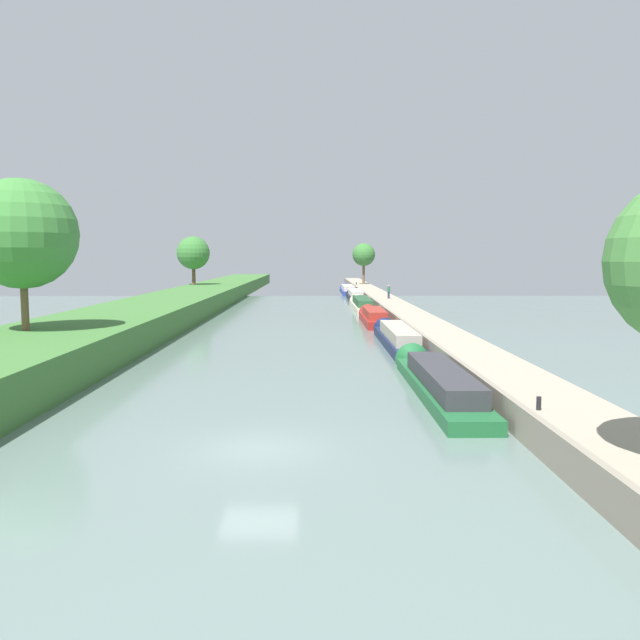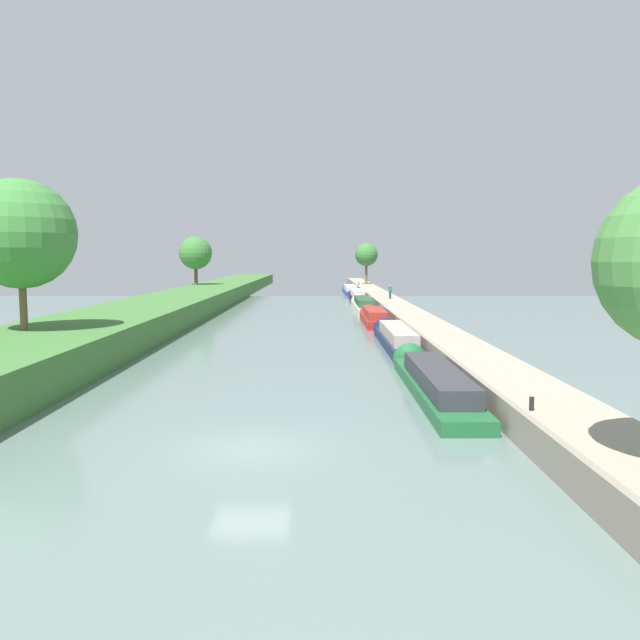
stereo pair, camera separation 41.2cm
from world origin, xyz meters
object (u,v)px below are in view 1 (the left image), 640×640
object	(u,v)px
narrowboat_navy	(396,337)
person_walking	(389,291)
mooring_bollard_near	(539,403)
narrowboat_black	(355,296)
mooring_bollard_far	(356,284)
narrowboat_blue	(347,290)
narrowboat_green	(436,380)
narrowboat_red	(373,317)
narrowboat_cream	(361,304)

from	to	relation	value
narrowboat_navy	person_walking	world-z (taller)	person_walking
narrowboat_navy	mooring_bollard_near	xyz separation A→B (m)	(1.73, -23.45, 0.77)
narrowboat_black	mooring_bollard_far	distance (m)	23.83
narrowboat_blue	narrowboat_green	bearing A→B (deg)	-89.94
mooring_bollard_near	mooring_bollard_far	xyz separation A→B (m)	(0.00, 93.75, 0.00)
mooring_bollard_far	narrowboat_blue	bearing A→B (deg)	-105.63
narrowboat_green	narrowboat_blue	xyz separation A→B (m)	(-0.09, 78.63, 0.03)
narrowboat_black	mooring_bollard_far	size ratio (longest dim) A/B	31.45
person_walking	narrowboat_green	bearing A→B (deg)	-93.99
mooring_bollard_far	narrowboat_black	bearing A→B (deg)	-94.15
narrowboat_red	mooring_bollard_far	xyz separation A→B (m)	(2.00, 55.38, 0.77)
narrowboat_green	narrowboat_navy	distance (m)	15.25
narrowboat_green	mooring_bollard_far	bearing A→B (deg)	88.76
narrowboat_red	person_walking	world-z (taller)	person_walking
narrowboat_green	narrowboat_cream	distance (m)	45.82
narrowboat_green	narrowboat_black	size ratio (longest dim) A/B	1.05
narrowboat_navy	narrowboat_red	xyz separation A→B (m)	(-0.27, 14.92, -0.01)
narrowboat_green	narrowboat_cream	size ratio (longest dim) A/B	0.89
narrowboat_navy	narrowboat_blue	size ratio (longest dim) A/B	0.92
narrowboat_blue	mooring_bollard_near	bearing A→B (deg)	-88.72
narrowboat_cream	narrowboat_green	bearing A→B (deg)	-89.84
narrowboat_black	person_walking	distance (m)	14.19
narrowboat_cream	mooring_bollard_near	size ratio (longest dim) A/B	36.99
narrowboat_cream	mooring_bollard_far	xyz separation A→B (m)	(1.97, 39.72, 0.76)
narrowboat_black	narrowboat_blue	distance (m)	16.84
narrowboat_blue	mooring_bollard_far	world-z (taller)	mooring_bollard_far
narrowboat_cream	narrowboat_black	size ratio (longest dim) A/B	1.18
narrowboat_navy	narrowboat_blue	xyz separation A→B (m)	(-0.20, 63.39, -0.01)
narrowboat_red	narrowboat_blue	distance (m)	48.46
narrowboat_red	narrowboat_blue	size ratio (longest dim) A/B	0.74
narrowboat_cream	person_walking	distance (m)	4.36
narrowboat_navy	mooring_bollard_far	bearing A→B (deg)	88.59
narrowboat_green	mooring_bollard_near	size ratio (longest dim) A/B	33.08
narrowboat_blue	person_walking	bearing A→B (deg)	-83.59
narrowboat_red	narrowboat_cream	bearing A→B (deg)	89.89
narrowboat_green	person_walking	distance (m)	48.18
person_walking	mooring_bollard_far	bearing A→B (deg)	92.30
narrowboat_navy	person_walking	distance (m)	32.99
narrowboat_blue	narrowboat_cream	bearing A→B (deg)	-90.07
person_walking	mooring_bollard_near	bearing A→B (deg)	-91.53
narrowboat_navy	mooring_bollard_near	distance (m)	23.53
narrowboat_black	mooring_bollard_far	xyz separation A→B (m)	(1.72, 23.75, 0.74)
narrowboat_red	person_walking	size ratio (longest dim) A/B	7.27
person_walking	mooring_bollard_far	xyz separation A→B (m)	(-1.50, 37.50, -0.65)
narrowboat_cream	mooring_bollard_near	bearing A→B (deg)	-87.91
narrowboat_green	narrowboat_blue	distance (m)	78.63
narrowboat_red	narrowboat_cream	xyz separation A→B (m)	(0.03, 15.66, 0.01)
narrowboat_black	person_walking	xyz separation A→B (m)	(3.23, -13.75, 1.38)
narrowboat_red	narrowboat_navy	bearing A→B (deg)	-88.97
narrowboat_navy	narrowboat_black	world-z (taller)	narrowboat_black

